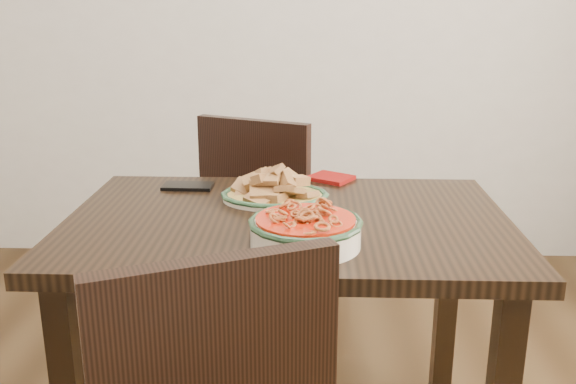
{
  "coord_description": "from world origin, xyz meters",
  "views": [
    {
      "loc": [
        0.16,
        -1.41,
        1.28
      ],
      "look_at": [
        0.11,
        0.16,
        0.81
      ],
      "focal_mm": 40.0,
      "sensor_mm": 36.0,
      "label": 1
    }
  ],
  "objects_px": {
    "fish_plate": "(275,185)",
    "noodle_bowl": "(306,227)",
    "chair_far": "(268,219)",
    "dining_table": "(288,256)",
    "smartphone": "(188,186)"
  },
  "relations": [
    {
      "from": "fish_plate",
      "to": "noodle_bowl",
      "type": "height_order",
      "value": "fish_plate"
    },
    {
      "from": "chair_far",
      "to": "fish_plate",
      "type": "xyz_separation_m",
      "value": [
        0.06,
        -0.57,
        0.3
      ]
    },
    {
      "from": "dining_table",
      "to": "chair_far",
      "type": "distance_m",
      "value": 0.73
    },
    {
      "from": "fish_plate",
      "to": "smartphone",
      "type": "distance_m",
      "value": 0.29
    },
    {
      "from": "noodle_bowl",
      "to": "chair_far",
      "type": "bearing_deg",
      "value": 99.3
    },
    {
      "from": "dining_table",
      "to": "smartphone",
      "type": "distance_m",
      "value": 0.41
    },
    {
      "from": "chair_far",
      "to": "fish_plate",
      "type": "height_order",
      "value": "chair_far"
    },
    {
      "from": "fish_plate",
      "to": "noodle_bowl",
      "type": "bearing_deg",
      "value": -75.39
    },
    {
      "from": "dining_table",
      "to": "fish_plate",
      "type": "height_order",
      "value": "fish_plate"
    },
    {
      "from": "dining_table",
      "to": "fish_plate",
      "type": "xyz_separation_m",
      "value": [
        -0.04,
        0.14,
        0.15
      ]
    },
    {
      "from": "chair_far",
      "to": "smartphone",
      "type": "height_order",
      "value": "chair_far"
    },
    {
      "from": "fish_plate",
      "to": "noodle_bowl",
      "type": "distance_m",
      "value": 0.35
    },
    {
      "from": "dining_table",
      "to": "noodle_bowl",
      "type": "height_order",
      "value": "noodle_bowl"
    },
    {
      "from": "dining_table",
      "to": "noodle_bowl",
      "type": "distance_m",
      "value": 0.25
    },
    {
      "from": "chair_far",
      "to": "noodle_bowl",
      "type": "bearing_deg",
      "value": 122.42
    }
  ]
}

